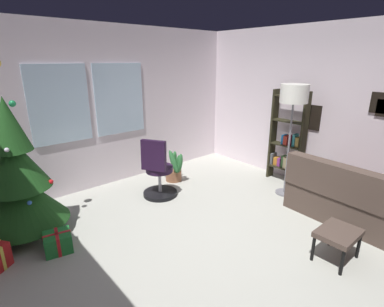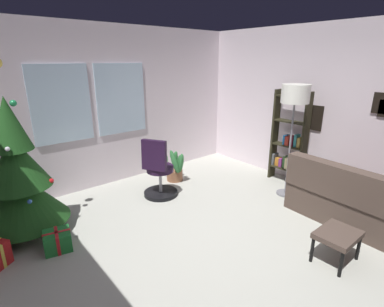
% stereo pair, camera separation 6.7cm
% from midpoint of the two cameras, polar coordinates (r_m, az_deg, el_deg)
% --- Properties ---
extents(ground_plane, '(5.04, 5.51, 0.10)m').
position_cam_midpoint_polar(ground_plane, '(3.74, 6.68, -18.50)').
color(ground_plane, '#ADADA2').
extents(wall_back_with_windows, '(5.04, 0.12, 2.73)m').
position_cam_midpoint_polar(wall_back_with_windows, '(5.34, -15.84, 8.73)').
color(wall_back_with_windows, silver).
rests_on(wall_back_with_windows, ground_plane).
extents(wall_right_with_frames, '(0.12, 5.51, 2.73)m').
position_cam_midpoint_polar(wall_right_with_frames, '(5.29, 26.63, 7.37)').
color(wall_right_with_frames, silver).
rests_on(wall_right_with_frames, ground_plane).
extents(couch, '(1.62, 2.08, 0.86)m').
position_cam_midpoint_polar(couch, '(4.66, 32.26, -8.60)').
color(couch, '#4B3C33').
rests_on(couch, ground_plane).
extents(footstool, '(0.49, 0.38, 0.36)m').
position_cam_midpoint_polar(footstool, '(3.71, 26.13, -14.08)').
color(footstool, '#4B3C33').
rests_on(footstool, ground_plane).
extents(holiday_tree, '(1.06, 1.06, 2.18)m').
position_cam_midpoint_polar(holiday_tree, '(4.22, -31.18, -4.50)').
color(holiday_tree, '#4C331E').
rests_on(holiday_tree, ground_plane).
extents(gift_box_green, '(0.35, 0.34, 0.23)m').
position_cam_midpoint_polar(gift_box_green, '(3.93, -25.15, -15.38)').
color(gift_box_green, '#1E722D').
rests_on(gift_box_green, ground_plane).
extents(office_chair, '(0.59, 0.57, 0.99)m').
position_cam_midpoint_polar(office_chair, '(4.76, -7.02, -4.09)').
color(office_chair, black).
rests_on(office_chair, ground_plane).
extents(bookshelf, '(0.18, 0.64, 1.66)m').
position_cam_midpoint_polar(bookshelf, '(5.50, 17.78, 1.97)').
color(bookshelf, black).
rests_on(bookshelf, ground_plane).
extents(floor_lamp, '(0.42, 0.42, 1.81)m').
position_cam_midpoint_polar(floor_lamp, '(4.78, 18.83, 9.89)').
color(floor_lamp, slate).
rests_on(floor_lamp, ground_plane).
extents(potted_plant, '(0.35, 0.51, 0.65)m').
position_cam_midpoint_polar(potted_plant, '(5.40, -3.91, -2.95)').
color(potted_plant, '#915C3F').
rests_on(potted_plant, ground_plane).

